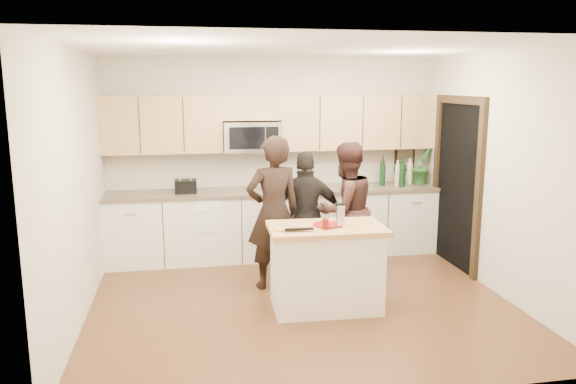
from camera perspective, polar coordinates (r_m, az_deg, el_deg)
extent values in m
plane|color=#58321E|center=(6.26, 1.32, -11.08)|extent=(4.50, 4.50, 0.00)
cube|color=beige|center=(7.84, -1.62, 3.65)|extent=(4.50, 0.02, 2.70)
cube|color=beige|center=(4.00, 7.27, -3.67)|extent=(4.50, 0.02, 2.70)
cube|color=beige|center=(5.86, -20.68, 0.42)|extent=(0.02, 4.00, 2.70)
cube|color=beige|center=(6.72, 20.52, 1.70)|extent=(0.02, 4.00, 2.70)
cube|color=white|center=(5.81, 1.44, 14.41)|extent=(4.50, 4.00, 0.02)
cube|color=white|center=(7.71, -1.23, -3.30)|extent=(4.50, 0.62, 0.90)
cube|color=#77614F|center=(7.59, -1.23, 0.12)|extent=(4.50, 0.66, 0.04)
cube|color=tan|center=(7.54, -12.67, 6.72)|extent=(1.55, 0.33, 0.75)
cube|color=tan|center=(7.89, 6.99, 7.09)|extent=(2.17, 0.33, 0.75)
cube|color=tan|center=(7.57, -3.80, 8.57)|extent=(0.78, 0.33, 0.33)
cube|color=silver|center=(7.56, -3.73, 5.65)|extent=(0.76, 0.40, 0.40)
cube|color=black|center=(7.35, -4.17, 5.49)|extent=(0.47, 0.01, 0.29)
cube|color=black|center=(7.40, -1.61, 5.54)|extent=(0.17, 0.01, 0.29)
cube|color=black|center=(7.53, 16.81, 0.57)|extent=(0.02, 1.05, 2.10)
cube|color=black|center=(7.03, 18.80, -0.28)|extent=(0.06, 0.10, 2.10)
cube|color=black|center=(8.03, 14.84, 1.30)|extent=(0.06, 0.10, 2.10)
cube|color=black|center=(7.41, 17.16, 8.95)|extent=(0.06, 1.25, 0.10)
cube|color=black|center=(8.35, 11.75, 3.39)|extent=(0.30, 0.03, 0.38)
cube|color=tan|center=(8.34, 11.79, 3.38)|extent=(0.24, 0.00, 0.32)
cube|color=white|center=(7.25, -8.27, -2.30)|extent=(0.34, 0.01, 0.48)
cube|color=white|center=(7.49, -8.41, -0.03)|extent=(0.34, 0.60, 0.01)
cube|color=white|center=(5.97, 3.89, -7.89)|extent=(1.13, 0.68, 0.85)
cube|color=tan|center=(5.84, 3.95, -3.71)|extent=(1.22, 0.74, 0.05)
cylinder|color=maroon|center=(5.85, 4.00, -3.34)|extent=(0.29, 0.29, 0.02)
cube|color=silver|center=(5.78, 5.33, -2.36)|extent=(0.08, 0.06, 0.21)
cube|color=black|center=(5.76, 5.35, -1.24)|extent=(0.10, 0.06, 0.02)
cylinder|color=maroon|center=(5.69, 3.81, -3.26)|extent=(0.07, 0.07, 0.11)
cube|color=tan|center=(5.69, -0.22, -3.72)|extent=(0.27, 0.21, 0.02)
cube|color=black|center=(5.60, 1.14, -3.79)|extent=(0.29, 0.04, 0.02)
cube|color=silver|center=(5.63, 0.99, -3.77)|extent=(0.18, 0.03, 0.01)
cube|color=black|center=(7.47, -10.35, 0.58)|extent=(0.28, 0.23, 0.17)
cube|color=silver|center=(7.45, -10.91, 1.22)|extent=(0.03, 0.17, 0.00)
cube|color=silver|center=(7.45, -9.83, 1.26)|extent=(0.03, 0.17, 0.00)
cylinder|color=black|center=(7.96, 9.59, 1.90)|extent=(0.08, 0.08, 0.35)
cylinder|color=#3E210B|center=(8.05, 9.55, 2.19)|extent=(0.07, 0.07, 0.40)
cylinder|color=beige|center=(8.03, 11.06, 1.94)|extent=(0.07, 0.07, 0.35)
cylinder|color=black|center=(8.14, 11.46, 2.15)|extent=(0.07, 0.07, 0.38)
cylinder|color=beige|center=(8.17, 12.26, 2.08)|extent=(0.08, 0.08, 0.36)
cylinder|color=black|center=(7.90, 11.54, 1.82)|extent=(0.08, 0.08, 0.37)
imported|color=#2A6729|center=(8.18, 13.40, 2.66)|extent=(0.38, 0.38, 0.54)
imported|color=black|center=(6.46, -1.50, -2.12)|extent=(0.71, 0.53, 1.78)
imported|color=#341E1A|center=(6.88, 5.85, -1.83)|extent=(0.98, 0.88, 1.66)
imported|color=black|center=(6.83, 1.87, -2.35)|extent=(0.94, 0.47, 1.55)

